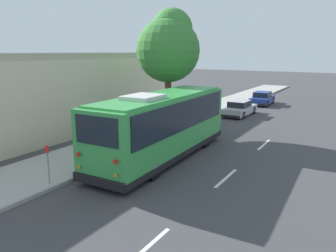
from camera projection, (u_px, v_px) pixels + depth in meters
The scene contains 14 objects.
ground_plane at pixel (148, 164), 15.83m from camera, with size 160.00×160.00×0.00m, color #3D3D3F.
sidewalk_slab at pixel (96, 151), 17.53m from camera, with size 80.00×3.71×0.15m, color #A3A099.
curb_strip at pixel (124, 157), 16.56m from camera, with size 80.00×0.14×0.15m, color gray.
shuttle_bus at pixel (163, 123), 16.31m from camera, with size 10.00×3.01×3.41m.
parked_sedan_silver at pixel (240, 109), 27.70m from camera, with size 4.45×1.79×1.26m.
parked_sedan_blue at pixel (262, 98), 33.42m from camera, with size 4.48×1.91×1.31m.
street_tree at pixel (169, 46), 20.88m from camera, with size 4.07×4.07×7.87m.
sign_post_near at pixel (48, 165), 12.84m from camera, with size 0.06×0.22×1.58m.
sign_post_far at pixel (87, 158), 14.64m from camera, with size 0.06×0.06×1.02m.
fire_hydrant at pixel (193, 117), 24.14m from camera, with size 0.22×0.22×0.81m.
building_backdrop at pixel (22, 97), 20.99m from camera, with size 25.55×7.66×5.22m.
lane_stripe_behind at pixel (146, 248), 9.01m from camera, with size 2.40×0.14×0.01m, color silver.
lane_stripe_mid at pixel (226, 178), 14.02m from camera, with size 2.40×0.14×0.01m, color silver.
lane_stripe_ahead at pixel (264, 145), 19.03m from camera, with size 2.40×0.14×0.01m, color silver.
Camera 1 is at (-12.39, -8.57, 5.30)m, focal length 35.00 mm.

